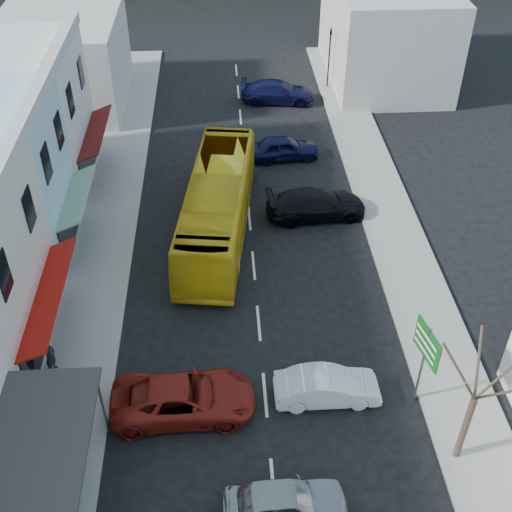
{
  "coord_description": "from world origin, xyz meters",
  "views": [
    {
      "loc": [
        -1.32,
        -16.2,
        20.11
      ],
      "look_at": [
        0.0,
        6.0,
        2.2
      ],
      "focal_mm": 45.0,
      "sensor_mm": 36.0,
      "label": 1
    }
  ],
  "objects_px": {
    "pedestrian_left": "(50,355)",
    "traffic_signal": "(329,59)",
    "street_tree": "(475,399)",
    "car_white": "(327,386)",
    "car_red": "(184,399)",
    "bus": "(218,207)",
    "direction_sign": "(422,366)",
    "car_silver": "(285,502)"
  },
  "relations": [
    {
      "from": "bus",
      "to": "traffic_signal",
      "type": "relative_size",
      "value": 2.6
    },
    {
      "from": "car_red",
      "to": "pedestrian_left",
      "type": "height_order",
      "value": "pedestrian_left"
    },
    {
      "from": "bus",
      "to": "traffic_signal",
      "type": "xyz_separation_m",
      "value": [
        8.27,
        17.41,
        0.68
      ]
    },
    {
      "from": "bus",
      "to": "car_red",
      "type": "distance_m",
      "value": 11.6
    },
    {
      "from": "traffic_signal",
      "to": "car_white",
      "type": "bearing_deg",
      "value": 69.4
    },
    {
      "from": "bus",
      "to": "pedestrian_left",
      "type": "xyz_separation_m",
      "value": [
        -6.83,
        -9.21,
        -0.55
      ]
    },
    {
      "from": "car_white",
      "to": "car_silver",
      "type": "bearing_deg",
      "value": 155.78
    },
    {
      "from": "pedestrian_left",
      "to": "car_silver",
      "type": "bearing_deg",
      "value": -111.85
    },
    {
      "from": "car_silver",
      "to": "direction_sign",
      "type": "height_order",
      "value": "direction_sign"
    },
    {
      "from": "pedestrian_left",
      "to": "car_red",
      "type": "bearing_deg",
      "value": -97.54
    },
    {
      "from": "pedestrian_left",
      "to": "street_tree",
      "type": "bearing_deg",
      "value": -92.56
    },
    {
      "from": "bus",
      "to": "street_tree",
      "type": "bearing_deg",
      "value": -51.73
    },
    {
      "from": "street_tree",
      "to": "pedestrian_left",
      "type": "bearing_deg",
      "value": 162.12
    },
    {
      "from": "car_red",
      "to": "street_tree",
      "type": "height_order",
      "value": "street_tree"
    },
    {
      "from": "car_red",
      "to": "traffic_signal",
      "type": "distance_m",
      "value": 30.52
    },
    {
      "from": "traffic_signal",
      "to": "street_tree",
      "type": "bearing_deg",
      "value": 77.88
    },
    {
      "from": "car_red",
      "to": "street_tree",
      "type": "xyz_separation_m",
      "value": [
        9.77,
        -2.62,
        2.58
      ]
    },
    {
      "from": "car_white",
      "to": "direction_sign",
      "type": "height_order",
      "value": "direction_sign"
    },
    {
      "from": "car_silver",
      "to": "street_tree",
      "type": "bearing_deg",
      "value": -76.28
    },
    {
      "from": "street_tree",
      "to": "car_white",
      "type": "bearing_deg",
      "value": 145.72
    },
    {
      "from": "car_red",
      "to": "street_tree",
      "type": "bearing_deg",
      "value": -106.56
    },
    {
      "from": "bus",
      "to": "car_white",
      "type": "bearing_deg",
      "value": -62.38
    },
    {
      "from": "street_tree",
      "to": "car_silver",
      "type": "bearing_deg",
      "value": -164.22
    },
    {
      "from": "street_tree",
      "to": "traffic_signal",
      "type": "relative_size",
      "value": 1.47
    },
    {
      "from": "car_red",
      "to": "pedestrian_left",
      "type": "relative_size",
      "value": 2.71
    },
    {
      "from": "pedestrian_left",
      "to": "street_tree",
      "type": "height_order",
      "value": "street_tree"
    },
    {
      "from": "car_white",
      "to": "traffic_signal",
      "type": "bearing_deg",
      "value": -8.88
    },
    {
      "from": "car_white",
      "to": "pedestrian_left",
      "type": "xyz_separation_m",
      "value": [
        -10.87,
        1.98,
        0.3
      ]
    },
    {
      "from": "bus",
      "to": "car_red",
      "type": "height_order",
      "value": "bus"
    },
    {
      "from": "car_white",
      "to": "car_red",
      "type": "relative_size",
      "value": 0.96
    },
    {
      "from": "car_red",
      "to": "traffic_signal",
      "type": "xyz_separation_m",
      "value": [
        9.73,
        28.89,
        1.53
      ]
    },
    {
      "from": "car_red",
      "to": "direction_sign",
      "type": "height_order",
      "value": "direction_sign"
    },
    {
      "from": "bus",
      "to": "car_red",
      "type": "xyz_separation_m",
      "value": [
        -1.46,
        -11.48,
        -0.85
      ]
    },
    {
      "from": "car_silver",
      "to": "pedestrian_left",
      "type": "height_order",
      "value": "pedestrian_left"
    },
    {
      "from": "pedestrian_left",
      "to": "traffic_signal",
      "type": "relative_size",
      "value": 0.38
    },
    {
      "from": "car_red",
      "to": "pedestrian_left",
      "type": "xyz_separation_m",
      "value": [
        -5.37,
        2.26,
        0.3
      ]
    },
    {
      "from": "pedestrian_left",
      "to": "street_tree",
      "type": "xyz_separation_m",
      "value": [
        15.14,
        -4.88,
        2.28
      ]
    },
    {
      "from": "pedestrian_left",
      "to": "direction_sign",
      "type": "bearing_deg",
      "value": -83.68
    },
    {
      "from": "bus",
      "to": "car_silver",
      "type": "xyz_separation_m",
      "value": [
        1.98,
        -15.89,
        -0.85
      ]
    },
    {
      "from": "bus",
      "to": "car_white",
      "type": "relative_size",
      "value": 2.64
    },
    {
      "from": "direction_sign",
      "to": "pedestrian_left",
      "type": "bearing_deg",
      "value": 159.37
    },
    {
      "from": "bus",
      "to": "direction_sign",
      "type": "distance_m",
      "value": 13.7
    }
  ]
}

